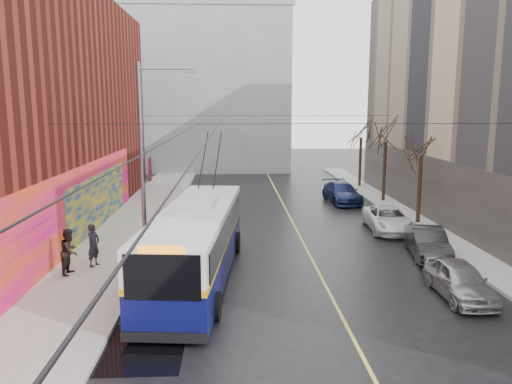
# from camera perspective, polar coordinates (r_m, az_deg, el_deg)

# --- Properties ---
(ground) EXTENTS (140.00, 140.00, 0.00)m
(ground) POSITION_cam_1_polar(r_m,az_deg,el_deg) (14.87, 6.35, -18.63)
(ground) COLOR black
(ground) RESTS_ON ground
(sidewalk_left) EXTENTS (4.00, 60.00, 0.15)m
(sidewalk_left) POSITION_cam_1_polar(r_m,az_deg,el_deg) (26.51, -15.41, -5.84)
(sidewalk_left) COLOR gray
(sidewalk_left) RESTS_ON ground
(sidewalk_right) EXTENTS (2.00, 60.00, 0.15)m
(sidewalk_right) POSITION_cam_1_polar(r_m,az_deg,el_deg) (28.17, 20.83, -5.21)
(sidewalk_right) COLOR gray
(sidewalk_right) RESTS_ON ground
(lane_line) EXTENTS (0.12, 50.00, 0.01)m
(lane_line) POSITION_cam_1_polar(r_m,az_deg,el_deg) (28.05, 4.90, -4.80)
(lane_line) COLOR #BFB74C
(lane_line) RESTS_ON ground
(building_far) EXTENTS (20.50, 12.10, 18.00)m
(building_far) POSITION_cam_1_polar(r_m,az_deg,el_deg) (58.04, -6.65, 11.68)
(building_far) COLOR gray
(building_far) RESTS_ON ground
(streetlight_pole) EXTENTS (2.65, 0.60, 9.00)m
(streetlight_pole) POSITION_cam_1_polar(r_m,az_deg,el_deg) (23.34, -12.53, 4.13)
(streetlight_pole) COLOR slate
(streetlight_pole) RESTS_ON ground
(catenary_wires) EXTENTS (18.00, 60.00, 0.22)m
(catenary_wires) POSITION_cam_1_polar(r_m,az_deg,el_deg) (27.68, -3.52, 8.10)
(catenary_wires) COLOR black
(tree_near) EXTENTS (3.20, 3.20, 6.40)m
(tree_near) POSITION_cam_1_polar(r_m,az_deg,el_deg) (31.05, 18.45, 5.46)
(tree_near) COLOR black
(tree_near) RESTS_ON ground
(tree_mid) EXTENTS (3.20, 3.20, 6.68)m
(tree_mid) POSITION_cam_1_polar(r_m,az_deg,el_deg) (37.64, 14.65, 6.74)
(tree_mid) COLOR black
(tree_mid) RESTS_ON ground
(tree_far) EXTENTS (3.20, 3.20, 6.57)m
(tree_far) POSITION_cam_1_polar(r_m,az_deg,el_deg) (44.37, 11.95, 7.13)
(tree_far) COLOR black
(tree_far) RESTS_ON ground
(puddle) EXTENTS (2.68, 3.26, 0.01)m
(puddle) POSITION_cam_1_polar(r_m,az_deg,el_deg) (15.83, -13.23, -16.96)
(puddle) COLOR black
(puddle) RESTS_ON ground
(pigeons_flying) EXTENTS (3.06, 0.96, 2.09)m
(pigeons_flying) POSITION_cam_1_polar(r_m,az_deg,el_deg) (22.82, -4.54, 11.03)
(pigeons_flying) COLOR slate
(trolleybus) EXTENTS (3.74, 12.31, 5.76)m
(trolleybus) POSITION_cam_1_polar(r_m,az_deg,el_deg) (20.59, -6.80, -5.65)
(trolleybus) COLOR #080B42
(trolleybus) RESTS_ON ground
(parked_car_a) EXTENTS (1.72, 4.05, 1.36)m
(parked_car_a) POSITION_cam_1_polar(r_m,az_deg,el_deg) (20.29, 22.25, -9.28)
(parked_car_a) COLOR #97989C
(parked_car_a) RESTS_ON ground
(parked_car_b) EXTENTS (2.15, 4.43, 1.40)m
(parked_car_b) POSITION_cam_1_polar(r_m,az_deg,el_deg) (24.97, 19.02, -5.50)
(parked_car_b) COLOR black
(parked_car_b) RESTS_ON ground
(parked_car_c) EXTENTS (2.54, 5.02, 1.36)m
(parked_car_c) POSITION_cam_1_polar(r_m,az_deg,el_deg) (29.51, 14.88, -3.01)
(parked_car_c) COLOR silver
(parked_car_c) RESTS_ON ground
(parked_car_d) EXTENTS (2.43, 5.21, 1.47)m
(parked_car_d) POSITION_cam_1_polar(r_m,az_deg,el_deg) (37.42, 9.79, -0.06)
(parked_car_d) COLOR navy
(parked_car_d) RESTS_ON ground
(following_car) EXTENTS (1.83, 4.31, 1.45)m
(following_car) POSITION_cam_1_polar(r_m,az_deg,el_deg) (31.51, -4.58, -1.82)
(following_car) COLOR #ABABB0
(following_car) RESTS_ON ground
(pedestrian_a) EXTENTS (0.68, 0.81, 1.88)m
(pedestrian_a) POSITION_cam_1_polar(r_m,az_deg,el_deg) (22.92, -18.07, -5.80)
(pedestrian_a) COLOR black
(pedestrian_a) RESTS_ON sidewalk_left
(pedestrian_b) EXTENTS (0.82, 1.01, 1.93)m
(pedestrian_b) POSITION_cam_1_polar(r_m,az_deg,el_deg) (22.22, -20.52, -6.37)
(pedestrian_b) COLOR black
(pedestrian_b) RESTS_ON sidewalk_left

